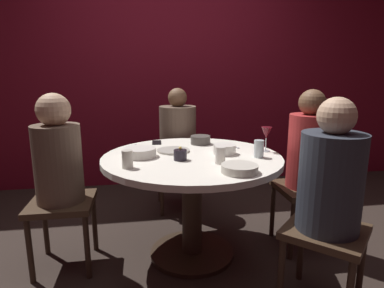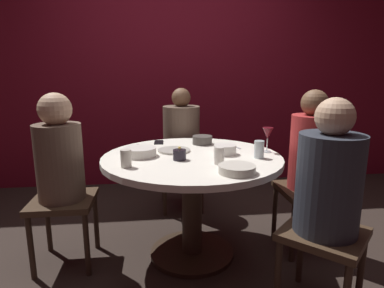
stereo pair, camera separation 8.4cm
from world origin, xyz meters
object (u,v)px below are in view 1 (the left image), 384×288
Objects in this scene: dinner_plate at (173,150)px; bowl_salad_center at (200,140)px; bowl_sauce_side at (140,152)px; cup_by_left_diner at (220,155)px; seated_diner_right at (308,153)px; cup_by_right_diner at (127,159)px; candle_holder at (180,155)px; seated_diner_back at (178,136)px; bowl_small_white at (240,169)px; dining_table at (192,180)px; seated_diner_front_right at (330,183)px; cup_near_candle at (259,149)px; bowl_serving_large at (225,149)px; seated_diner_left at (58,163)px; cell_phone at (157,142)px; wine_glass at (266,134)px.

bowl_salad_center reaches higher than dinner_plate.
cup_by_left_diner is at bearing -26.53° from bowl_sauce_side.
seated_diner_right is 1.20m from bowl_sauce_side.
cup_by_right_diner is (-0.07, -0.25, 0.02)m from bowl_sauce_side.
candle_holder is 0.42× the size of bowl_sauce_side.
seated_diner_back reaches higher than bowl_small_white.
cup_by_right_diner is at bearing 10.35° from seated_diner_right.
dinner_plate is (-0.11, 0.14, 0.18)m from dining_table.
bowl_small_white is (-0.43, 0.21, 0.04)m from seated_diner_front_right.
cup_by_right_diner is (-0.42, -1.08, 0.08)m from seated_diner_back.
seated_diner_back is 1.29m from bowl_small_white.
bowl_sauce_side is (-0.47, -0.33, -0.00)m from bowl_salad_center.
dinner_plate is 2.17× the size of cup_by_right_diner.
cup_near_candle reaches higher than cup_by_left_diner.
bowl_salad_center is 1.46× the size of cup_by_left_diner.
seated_diner_front_right is 1.07m from dinner_plate.
dinner_plate is at bearing 155.38° from cup_near_candle.
seated_diner_front_right is 0.90m from candle_holder.
cup_by_right_diner is at bearing -159.77° from bowl_serving_large.
seated_diner_left reaches higher than seated_diner_back.
seated_diner_front_right is at bearing -26.37° from bowl_small_white.
seated_diner_front_right is 10.96× the size of cup_by_right_diner.
bowl_small_white is at bearing -93.31° from bowl_serving_large.
seated_diner_front_right reaches higher than dinner_plate.
candle_holder is at bearing -131.87° from dining_table.
cup_near_candle is (0.23, 0.31, 0.04)m from bowl_small_white.
bowl_salad_center is 1.45× the size of cup_by_right_diner.
seated_diner_left is 1.01× the size of seated_diner_back.
seated_diner_left is at bearing 0.00° from seated_diner_right.
seated_diner_front_right is 1.37m from cell_phone.
bowl_serving_large is 0.69m from cup_by_right_diner.
dining_table is 1.04× the size of seated_diner_left.
seated_diner_back is at bearing 90.00° from dining_table.
cup_near_candle is at bearing -9.82° from bowl_sauce_side.
seated_diner_right is (0.85, -0.85, 0.01)m from seated_diner_back.
cup_by_left_diner reaches higher than bowl_small_white.
candle_holder is 0.43m from bowl_small_white.
bowl_salad_center is at bearing 13.80° from seated_diner_back.
seated_diner_right reaches higher than bowl_small_white.
cell_phone is 0.62m from bowl_serving_large.
seated_diner_left reaches higher than cup_by_right_diner.
dinner_plate is 0.60m from cup_near_candle.
seated_diner_front_right reaches higher than cup_near_candle.
seated_diner_front_right is 0.69m from wine_glass.
bowl_sauce_side is at bearing -22.69° from seated_diner_back.
dining_table is 0.25m from dinner_plate.
seated_diner_front_right is 0.64m from cup_by_left_diner.
cup_by_right_diner is (-1.27, -0.23, 0.07)m from seated_diner_right.
dinner_plate is at bearing 26.18° from bowl_sauce_side.
dining_table is at bearing -109.30° from bowl_salad_center.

